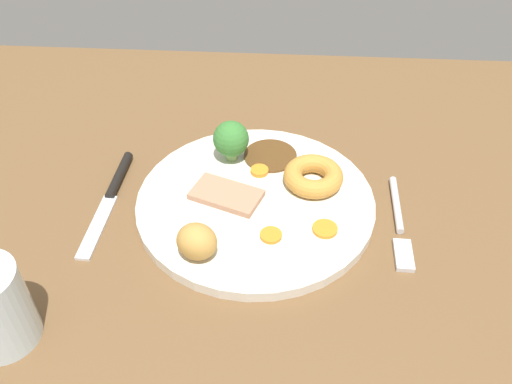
{
  "coord_description": "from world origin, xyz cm",
  "views": [
    {
      "loc": [
        0.06,
        46.15,
        48.94
      ],
      "look_at": [
        3.26,
        -1.9,
        6.0
      ],
      "focal_mm": 37.54,
      "sensor_mm": 36.0,
      "label": 1
    }
  ],
  "objects": [
    {
      "name": "dining_table",
      "position": [
        0.0,
        0.0,
        1.8
      ],
      "size": [
        120.0,
        84.0,
        3.6
      ],
      "primitive_type": "cube",
      "color": "brown",
      "rests_on": "ground"
    },
    {
      "name": "dinner_plate",
      "position": [
        3.26,
        -1.9,
        4.3
      ],
      "size": [
        29.03,
        29.03,
        1.4
      ],
      "primitive_type": "cylinder",
      "color": "silver",
      "rests_on": "dining_table"
    },
    {
      "name": "gravy_pool",
      "position": [
        1.84,
        -10.25,
        5.15
      ],
      "size": [
        7.06,
        7.06,
        0.3
      ],
      "primitive_type": "cylinder",
      "color": "#563819",
      "rests_on": "dinner_plate"
    },
    {
      "name": "meat_slice_main",
      "position": [
        6.82,
        -1.84,
        5.4
      ],
      "size": [
        9.5,
        7.35,
        0.8
      ],
      "primitive_type": "cube",
      "rotation": [
        0.0,
        0.0,
        5.92
      ],
      "color": "tan",
      "rests_on": "dinner_plate"
    },
    {
      "name": "yorkshire_pudding",
      "position": [
        -3.73,
        -5.14,
        6.18
      ],
      "size": [
        7.47,
        7.47,
        2.36
      ],
      "primitive_type": "torus",
      "color": "#C68938",
      "rests_on": "dinner_plate"
    },
    {
      "name": "roast_potato_left",
      "position": [
        8.92,
        7.55,
        6.99
      ],
      "size": [
        5.9,
        5.68,
        3.98
      ],
      "primitive_type": "ellipsoid",
      "rotation": [
        0.0,
        0.0,
        5.82
      ],
      "color": "#BC8C42",
      "rests_on": "dinner_plate"
    },
    {
      "name": "carrot_coin_front",
      "position": [
        1.1,
        4.42,
        5.22
      ],
      "size": [
        2.52,
        2.52,
        0.44
      ],
      "primitive_type": "cylinder",
      "color": "orange",
      "rests_on": "dinner_plate"
    },
    {
      "name": "carrot_coin_back",
      "position": [
        3.08,
        -6.83,
        5.27
      ],
      "size": [
        2.3,
        2.3,
        0.54
      ],
      "primitive_type": "cylinder",
      "color": "orange",
      "rests_on": "dinner_plate"
    },
    {
      "name": "carrot_coin_side",
      "position": [
        -5.01,
        3.01,
        5.21
      ],
      "size": [
        2.91,
        2.91,
        0.43
      ],
      "primitive_type": "cylinder",
      "color": "orange",
      "rests_on": "dinner_plate"
    },
    {
      "name": "broccoli_floret",
      "position": [
        6.95,
        -9.51,
        8.12
      ],
      "size": [
        4.69,
        4.69,
        5.55
      ],
      "color": "#8CB766",
      "rests_on": "dinner_plate"
    },
    {
      "name": "fork",
      "position": [
        -13.96,
        0.4,
        3.99
      ],
      "size": [
        2.13,
        15.28,
        0.9
      ],
      "rotation": [
        0.0,
        0.0,
        1.54
      ],
      "color": "silver",
      "rests_on": "dining_table"
    },
    {
      "name": "knife",
      "position": [
        21.48,
        -2.7,
        4.05
      ],
      "size": [
        2.18,
        18.54,
        1.2
      ],
      "rotation": [
        0.0,
        0.0,
        1.53
      ],
      "color": "black",
      "rests_on": "dining_table"
    }
  ]
}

